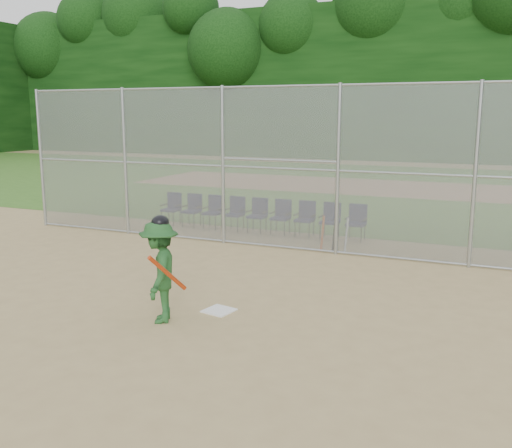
% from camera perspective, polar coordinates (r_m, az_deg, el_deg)
% --- Properties ---
extents(ground, '(100.00, 100.00, 0.00)m').
position_cam_1_polar(ground, '(9.72, -5.94, -8.97)').
color(ground, tan).
rests_on(ground, ground).
extents(grass_strip, '(100.00, 100.00, 0.00)m').
position_cam_1_polar(grass_strip, '(26.54, 13.46, 3.53)').
color(grass_strip, '#33601D').
rests_on(grass_strip, ground).
extents(dirt_patch_far, '(24.00, 24.00, 0.00)m').
position_cam_1_polar(dirt_patch_far, '(26.54, 13.46, 3.54)').
color(dirt_patch_far, '#A57D5C').
rests_on(dirt_patch_far, ground).
extents(backstop_fence, '(16.09, 0.09, 4.00)m').
position_cam_1_polar(backstop_fence, '(13.77, 4.16, 5.79)').
color(backstop_fence, gray).
rests_on(backstop_fence, ground).
extents(treeline, '(81.00, 60.00, 11.00)m').
position_cam_1_polar(treeline, '(28.39, 14.71, 15.06)').
color(treeline, black).
rests_on(treeline, ground).
extents(home_plate, '(0.55, 0.55, 0.02)m').
position_cam_1_polar(home_plate, '(9.84, -3.72, -8.63)').
color(home_plate, white).
rests_on(home_plate, ground).
extents(batter_at_plate, '(1.08, 1.32, 1.75)m').
position_cam_1_polar(batter_at_plate, '(9.26, -9.61, -4.62)').
color(batter_at_plate, '#1F4D21').
rests_on(batter_at_plate, ground).
extents(spare_bats, '(0.66, 0.31, 0.84)m').
position_cam_1_polar(spare_bats, '(14.07, 7.84, -0.98)').
color(spare_bats, '#D84C14').
rests_on(spare_bats, ground).
extents(chair_0, '(0.54, 0.52, 0.96)m').
position_cam_1_polar(chair_0, '(17.37, -8.52, 1.49)').
color(chair_0, '#10113B').
rests_on(chair_0, ground).
extents(chair_1, '(0.54, 0.52, 0.96)m').
position_cam_1_polar(chair_1, '(17.01, -6.50, 1.34)').
color(chair_1, '#10113B').
rests_on(chair_1, ground).
extents(chair_2, '(0.54, 0.52, 0.96)m').
position_cam_1_polar(chair_2, '(16.67, -4.39, 1.18)').
color(chair_2, '#10113B').
rests_on(chair_2, ground).
extents(chair_3, '(0.54, 0.52, 0.96)m').
position_cam_1_polar(chair_3, '(16.36, -2.19, 1.01)').
color(chair_3, '#10113B').
rests_on(chair_3, ground).
extents(chair_4, '(0.54, 0.52, 0.96)m').
position_cam_1_polar(chair_4, '(16.07, 0.09, 0.84)').
color(chair_4, '#10113B').
rests_on(chair_4, ground).
extents(chair_5, '(0.54, 0.52, 0.96)m').
position_cam_1_polar(chair_5, '(15.80, 2.44, 0.66)').
color(chair_5, '#10113B').
rests_on(chair_5, ground).
extents(chair_6, '(0.54, 0.52, 0.96)m').
position_cam_1_polar(chair_6, '(15.57, 4.87, 0.47)').
color(chair_6, '#10113B').
rests_on(chair_6, ground).
extents(chair_7, '(0.54, 0.52, 0.96)m').
position_cam_1_polar(chair_7, '(15.36, 7.38, 0.28)').
color(chair_7, '#10113B').
rests_on(chair_7, ground).
extents(chair_8, '(0.54, 0.52, 0.96)m').
position_cam_1_polar(chair_8, '(15.19, 9.94, 0.08)').
color(chair_8, '#10113B').
rests_on(chair_8, ground).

